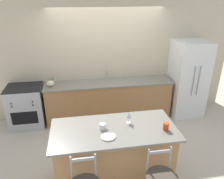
{
  "coord_description": "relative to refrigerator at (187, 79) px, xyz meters",
  "views": [
    {
      "loc": [
        -0.69,
        -4.21,
        2.78
      ],
      "look_at": [
        -0.09,
        -0.61,
        1.15
      ],
      "focal_mm": 35.0,
      "sensor_mm": 36.0,
      "label": 1
    }
  ],
  "objects": [
    {
      "name": "coffee_mug",
      "position": [
        -2.25,
        -1.8,
        0.1
      ],
      "size": [
        0.12,
        0.09,
        0.09
      ],
      "color": "white",
      "rests_on": "kitchen_island"
    },
    {
      "name": "refrigerator",
      "position": [
        0.0,
        0.0,
        0.0
      ],
      "size": [
        0.75,
        0.75,
        1.8
      ],
      "color": "white",
      "rests_on": "ground_plane"
    },
    {
      "name": "tumbler_cup",
      "position": [
        -1.35,
        -1.97,
        0.11
      ],
      "size": [
        0.08,
        0.08,
        0.11
      ],
      "color": "red",
      "rests_on": "kitchen_island"
    },
    {
      "name": "wall_back",
      "position": [
        -1.87,
        0.38,
        0.45
      ],
      "size": [
        6.0,
        0.07,
        2.7
      ],
      "color": "beige",
      "rests_on": "ground_plane"
    },
    {
      "name": "dinner_plate",
      "position": [
        -2.2,
        -2.01,
        0.06
      ],
      "size": [
        0.21,
        0.21,
        0.02
      ],
      "color": "beige",
      "rests_on": "kitchen_island"
    },
    {
      "name": "kitchen_island",
      "position": [
        -2.09,
        -1.82,
        -0.42
      ],
      "size": [
        1.84,
        0.87,
        0.95
      ],
      "color": "#A87547",
      "rests_on": "ground_plane"
    },
    {
      "name": "oven_range",
      "position": [
        -3.72,
        0.05,
        -0.43
      ],
      "size": [
        0.74,
        0.64,
        0.94
      ],
      "color": "#ADAFB5",
      "rests_on": "ground_plane"
    },
    {
      "name": "soap_bottle",
      "position": [
        -3.12,
        0.19,
        0.07
      ],
      "size": [
        0.06,
        0.06,
        0.13
      ],
      "color": "#89B260",
      "rests_on": "back_counter"
    },
    {
      "name": "sink_faucet",
      "position": [
        -1.87,
        0.27,
        0.15
      ],
      "size": [
        0.02,
        0.13,
        0.22
      ],
      "color": "#ADAFB5",
      "rests_on": "back_counter"
    },
    {
      "name": "wine_glass",
      "position": [
        -1.84,
        -1.7,
        0.19
      ],
      "size": [
        0.07,
        0.07,
        0.2
      ],
      "color": "white",
      "rests_on": "kitchen_island"
    },
    {
      "name": "back_counter",
      "position": [
        -1.87,
        0.09,
        -0.44
      ],
      "size": [
        2.89,
        0.62,
        0.91
      ],
      "color": "#A87547",
      "rests_on": "ground_plane"
    },
    {
      "name": "ground_plane",
      "position": [
        -1.87,
        -0.25,
        -0.9
      ],
      "size": [
        18.0,
        18.0,
        0.0
      ],
      "primitive_type": "plane",
      "color": "beige"
    },
    {
      "name": "pumpkin_decoration",
      "position": [
        -3.16,
        0.06,
        0.08
      ],
      "size": [
        0.17,
        0.17,
        0.15
      ],
      "color": "beige",
      "rests_on": "back_counter"
    }
  ]
}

